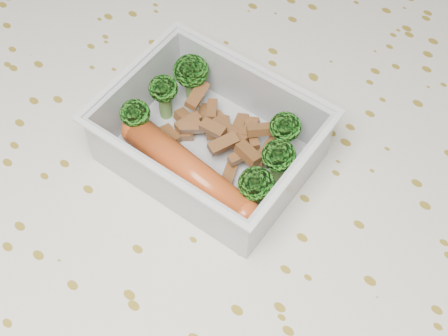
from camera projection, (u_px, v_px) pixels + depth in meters
The scene contains 6 objects.
dining_table at pixel (225, 226), 0.57m from camera, with size 1.40×0.90×0.75m.
tablecloth at pixel (225, 198), 0.53m from camera, with size 1.46×0.96×0.19m.
lunch_container at pixel (210, 143), 0.49m from camera, with size 0.17×0.14×0.06m.
broccoli_florets at pixel (218, 123), 0.49m from camera, with size 0.14×0.09×0.04m.
meat_pile at pixel (220, 132), 0.50m from camera, with size 0.09×0.07×0.03m.
sausage at pixel (188, 171), 0.47m from camera, with size 0.14×0.03×0.03m.
Camera 1 is at (0.17, -0.21, 1.18)m, focal length 50.00 mm.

